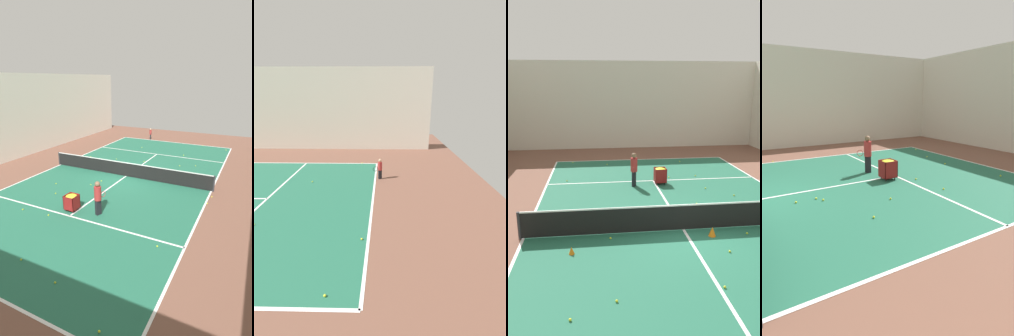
{
  "view_description": "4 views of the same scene",
  "coord_description": "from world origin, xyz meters",
  "views": [
    {
      "loc": [
        -7.3,
        14.63,
        6.19
      ],
      "look_at": [
        0.0,
        0.0,
        0.58
      ],
      "focal_mm": 28.0,
      "sensor_mm": 36.0,
      "label": 1
    },
    {
      "loc": [
        -9.27,
        -11.4,
        4.67
      ],
      "look_at": [
        2.65,
        -11.15,
        0.64
      ],
      "focal_mm": 24.0,
      "sensor_mm": 36.0,
      "label": 2
    },
    {
      "loc": [
        -3.06,
        -10.36,
        5.11
      ],
      "look_at": [
        -1.13,
        5.22,
        0.93
      ],
      "focal_mm": 35.0,
      "sensor_mm": 36.0,
      "label": 3
    },
    {
      "loc": [
        9.27,
        -0.0,
        3.25
      ],
      "look_at": [
        0.25,
        5.45,
        0.49
      ],
      "focal_mm": 28.0,
      "sensor_mm": 36.0,
      "label": 4
    }
  ],
  "objects": [
    {
      "name": "line_centre_service",
      "position": [
        0.0,
        0.0,
        0.01
      ],
      "size": [
        0.1,
        11.97,
        0.0
      ],
      "primitive_type": "cube",
      "color": "white",
      "rests_on": "ground"
    },
    {
      "name": "tennis_ball_1",
      "position": [
        0.93,
        6.41,
        0.04
      ],
      "size": [
        0.07,
        0.07,
        0.07
      ],
      "primitive_type": "sphere",
      "color": "yellow",
      "rests_on": "ground"
    },
    {
      "name": "coach_at_net",
      "position": [
        -1.13,
        5.22,
        0.97
      ],
      "size": [
        0.44,
        0.7,
        1.7
      ],
      "rotation": [
        0.0,
        0.0,
        -1.94
      ],
      "color": "black",
      "rests_on": "ground"
    },
    {
      "name": "line_sideline_left",
      "position": [
        -5.52,
        0.0,
        0.01
      ],
      "size": [
        0.1,
        21.76,
        0.0
      ],
      "primitive_type": "cube",
      "color": "white",
      "rests_on": "ground"
    },
    {
      "name": "tennis_ball_16",
      "position": [
        -4.46,
        10.47,
        0.04
      ],
      "size": [
        0.07,
        0.07,
        0.07
      ],
      "primitive_type": "sphere",
      "color": "yellow",
      "rests_on": "ground"
    },
    {
      "name": "ball_cart",
      "position": [
        0.25,
        5.45,
        0.59
      ],
      "size": [
        0.58,
        0.61,
        0.84
      ],
      "color": "maroon",
      "rests_on": "ground"
    },
    {
      "name": "tennis_ball_2",
      "position": [
        0.99,
        -1.72,
        0.04
      ],
      "size": [
        0.07,
        0.07,
        0.07
      ],
      "primitive_type": "sphere",
      "color": "yellow",
      "rests_on": "ground"
    },
    {
      "name": "line_service_far",
      "position": [
        0.0,
        5.98,
        0.01
      ],
      "size": [
        11.04,
        0.1,
        0.0
      ],
      "primitive_type": "cube",
      "color": "white",
      "rests_on": "ground"
    },
    {
      "name": "tennis_ball_4",
      "position": [
        -4.55,
        6.4,
        0.04
      ],
      "size": [
        0.07,
        0.07,
        0.07
      ],
      "primitive_type": "sphere",
      "color": "yellow",
      "rests_on": "ground"
    },
    {
      "name": "tennis_ball_20",
      "position": [
        3.25,
        3.17,
        0.04
      ],
      "size": [
        0.07,
        0.07,
        0.07
      ],
      "primitive_type": "sphere",
      "color": "yellow",
      "rests_on": "ground"
    },
    {
      "name": "tennis_ball_17",
      "position": [
        0.97,
        1.54,
        0.04
      ],
      "size": [
        0.07,
        0.07,
        0.07
      ],
      "primitive_type": "sphere",
      "color": "yellow",
      "rests_on": "ground"
    },
    {
      "name": "tennis_ball_0",
      "position": [
        1.22,
        2.36,
        0.04
      ],
      "size": [
        0.07,
        0.07,
        0.07
      ],
      "primitive_type": "sphere",
      "color": "yellow",
      "rests_on": "ground"
    },
    {
      "name": "tennis_ball_8",
      "position": [
        -2.64,
        -3.64,
        0.04
      ],
      "size": [
        0.07,
        0.07,
        0.07
      ],
      "primitive_type": "sphere",
      "color": "yellow",
      "rests_on": "ground"
    },
    {
      "name": "ground_plane",
      "position": [
        0.0,
        0.0,
        0.0
      ],
      "size": [
        34.06,
        34.06,
        0.0
      ],
      "primitive_type": "plane",
      "color": "brown"
    },
    {
      "name": "tennis_ball_22",
      "position": [
        -2.29,
        9.65,
        0.04
      ],
      "size": [
        0.07,
        0.07,
        0.07
      ],
      "primitive_type": "sphere",
      "color": "yellow",
      "rests_on": "ground"
    },
    {
      "name": "tennis_ball_15",
      "position": [
        0.13,
        -3.43,
        0.04
      ],
      "size": [
        0.07,
        0.07,
        0.07
      ],
      "primitive_type": "sphere",
      "color": "yellow",
      "rests_on": "ground"
    },
    {
      "name": "tennis_ball_3",
      "position": [
        -3.7,
        -4.15,
        0.04
      ],
      "size": [
        0.07,
        0.07,
        0.07
      ],
      "primitive_type": "sphere",
      "color": "yellow",
      "rests_on": "ground"
    },
    {
      "name": "tennis_ball_11",
      "position": [
        -5.61,
        1.78,
        0.04
      ],
      "size": [
        0.07,
        0.07,
        0.07
      ],
      "primitive_type": "sphere",
      "color": "yellow",
      "rests_on": "ground"
    },
    {
      "name": "tennis_ball_6",
      "position": [
        2.45,
        9.86,
        0.04
      ],
      "size": [
        0.07,
        0.07,
        0.07
      ],
      "primitive_type": "sphere",
      "color": "yellow",
      "rests_on": "ground"
    },
    {
      "name": "tennis_ball_24",
      "position": [
        -2.62,
        -0.39,
        0.04
      ],
      "size": [
        0.07,
        0.07,
        0.07
      ],
      "primitive_type": "sphere",
      "color": "yellow",
      "rests_on": "ground"
    },
    {
      "name": "tennis_net",
      "position": [
        0.0,
        0.0,
        0.5
      ],
      "size": [
        11.34,
        0.1,
        0.96
      ],
      "color": "#2D2D33",
      "rests_on": "ground"
    },
    {
      "name": "court_playing_area",
      "position": [
        0.0,
        0.0,
        0.0
      ],
      "size": [
        11.04,
        21.76,
        0.0
      ],
      "color": "#23664C",
      "rests_on": "ground"
    },
    {
      "name": "line_baseline_far",
      "position": [
        0.0,
        10.88,
        0.01
      ],
      "size": [
        11.04,
        0.1,
        0.0
      ],
      "primitive_type": "cube",
      "color": "white",
      "rests_on": "ground"
    },
    {
      "name": "tennis_ball_14",
      "position": [
        0.97,
        2.2,
        0.04
      ],
      "size": [
        0.07,
        0.07,
        0.07
      ],
      "primitive_type": "sphere",
      "color": "yellow",
      "rests_on": "ground"
    },
    {
      "name": "tennis_ball_10",
      "position": [
        2.46,
        6.54,
        0.04
      ],
      "size": [
        0.07,
        0.07,
        0.07
      ],
      "primitive_type": "sphere",
      "color": "yellow",
      "rests_on": "ground"
    },
    {
      "name": "training_cone_1",
      "position": [
        -3.84,
        -1.22,
        0.12
      ],
      "size": [
        0.18,
        0.18,
        0.24
      ],
      "primitive_type": "cone",
      "color": "orange",
      "rests_on": "ground"
    },
    {
      "name": "tennis_ball_13",
      "position": [
        -0.45,
        9.33,
        0.04
      ],
      "size": [
        0.07,
        0.07,
        0.07
      ],
      "primitive_type": "sphere",
      "color": "yellow",
      "rests_on": "ground"
    },
    {
      "name": "training_cone_0",
      "position": [
        0.83,
        -0.58,
        0.17
      ],
      "size": [
        0.25,
        0.25,
        0.33
      ],
      "primitive_type": "cone",
      "color": "orange",
      "rests_on": "ground"
    },
    {
      "name": "hall_enclosure_far",
      "position": [
        0.0,
        15.1,
        3.3
      ],
      "size": [
        19.34,
        0.15,
        6.59
      ],
      "color": "silver",
      "rests_on": "ground"
    },
    {
      "name": "tennis_ball_23",
      "position": [
        2.08,
        -0.6,
        0.04
      ],
      "size": [
        0.07,
        0.07,
        0.07
      ],
      "primitive_type": "sphere",
      "color": "yellow",
      "rests_on": "ground"
    },
    {
      "name": "tennis_ball_19",
      "position": [
        -5.69,
        0.84,
        0.04
      ],
      "size": [
        0.07,
        0.07,
        0.07
      ],
      "primitive_type": "sphere",
      "color": "yellow",
      "rests_on": "ground"
    },
    {
      "name": "tennis_ball_5",
      "position": [
        2.28,
        4.33,
        0.04
      ],
      "size": [
        0.07,
        0.07,
        0.07
      ],
      "primitive_type": "sphere",
      "color": "yellow",
      "rests_on": "ground"
    }
  ]
}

